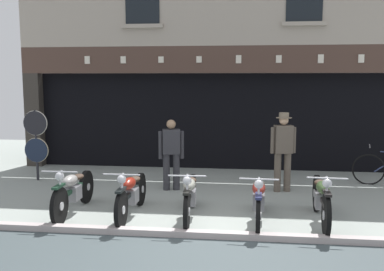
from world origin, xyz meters
TOP-DOWN VIEW (x-y plane):
  - ground at (0.00, -0.98)m, footprint 22.84×22.00m
  - shop_facade at (0.00, 7.04)m, footprint 11.14×4.42m
  - motorcycle_left at (-2.43, 1.02)m, footprint 0.62×1.98m
  - motorcycle_center_left at (-1.34, 0.98)m, footprint 0.62×1.99m
  - motorcycle_center at (-0.29, 1.01)m, footprint 0.62×1.98m
  - motorcycle_center_right at (0.91, 0.94)m, footprint 0.62×1.92m
  - motorcycle_right at (1.97, 1.00)m, footprint 0.62×2.03m
  - salesman_left at (-0.93, 2.90)m, footprint 0.55×0.30m
  - shopkeeper_center at (1.50, 3.04)m, footprint 0.55×0.34m
  - tyre_sign_pole at (-4.32, 3.42)m, footprint 0.60×0.06m
  - advert_board_near at (2.04, 5.40)m, footprint 0.73×0.03m
  - advert_board_far at (3.01, 5.40)m, footprint 0.79×0.03m

SIDE VIEW (x-z plane):
  - ground at x=0.00m, z-range -0.13..0.05m
  - motorcycle_center_right at x=0.91m, z-range -0.04..0.86m
  - motorcycle_center at x=-0.29m, z-range -0.03..0.87m
  - motorcycle_center_left at x=-1.34m, z-range -0.03..0.87m
  - motorcycle_left at x=-2.43m, z-range -0.03..0.88m
  - motorcycle_right at x=1.97m, z-range -0.03..0.90m
  - salesman_left at x=-0.93m, z-range 0.08..1.65m
  - shopkeeper_center at x=1.50m, z-range 0.10..1.83m
  - tyre_sign_pole at x=-4.32m, z-range 0.19..1.90m
  - shop_facade at x=0.00m, z-range -1.31..4.60m
  - advert_board_far at x=3.01m, z-range 1.26..2.21m
  - advert_board_near at x=2.04m, z-range 1.18..2.29m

